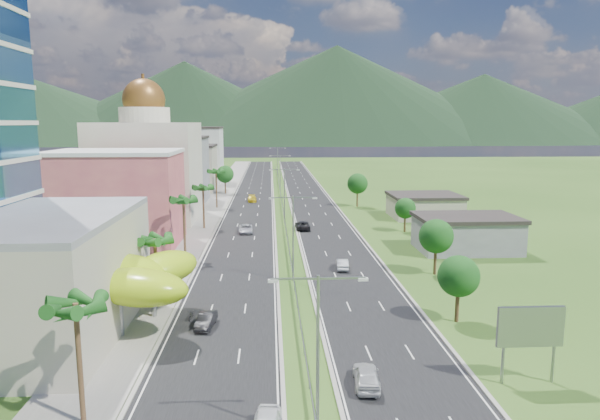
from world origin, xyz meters
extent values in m
plane|color=#2D5119|center=(0.00, 0.00, 0.00)|extent=(500.00, 500.00, 0.00)
cube|color=black|center=(-7.50, 90.00, 0.02)|extent=(11.00, 260.00, 0.04)
cube|color=black|center=(7.50, 90.00, 0.02)|extent=(11.00, 260.00, 0.04)
cube|color=gray|center=(-17.00, 90.00, 0.06)|extent=(7.00, 260.00, 0.12)
cube|color=gray|center=(0.00, 72.00, 0.62)|extent=(0.08, 216.00, 0.28)
cube|color=gray|center=(0.00, 174.00, 0.35)|extent=(0.10, 0.12, 0.70)
cylinder|color=gray|center=(0.00, -25.00, 5.50)|extent=(0.20, 0.20, 11.00)
cube|color=gray|center=(-1.44, -25.00, 10.80)|extent=(2.88, 0.12, 0.12)
cube|color=gray|center=(1.44, -25.00, 10.80)|extent=(2.88, 0.12, 0.12)
cube|color=silver|center=(-2.72, -25.00, 10.70)|extent=(0.60, 0.25, 0.18)
cube|color=silver|center=(2.72, -25.00, 10.70)|extent=(0.60, 0.25, 0.18)
cylinder|color=gray|center=(0.00, 10.00, 5.50)|extent=(0.20, 0.20, 11.00)
cube|color=gray|center=(-1.44, 10.00, 10.80)|extent=(2.88, 0.12, 0.12)
cube|color=gray|center=(1.44, 10.00, 10.80)|extent=(2.88, 0.12, 0.12)
cube|color=silver|center=(-2.72, 10.00, 10.70)|extent=(0.60, 0.25, 0.18)
cube|color=silver|center=(2.72, 10.00, 10.70)|extent=(0.60, 0.25, 0.18)
cylinder|color=gray|center=(0.00, 50.00, 5.50)|extent=(0.20, 0.20, 11.00)
cube|color=gray|center=(-1.44, 50.00, 10.80)|extent=(2.88, 0.12, 0.12)
cube|color=gray|center=(1.44, 50.00, 10.80)|extent=(2.88, 0.12, 0.12)
cube|color=silver|center=(-2.72, 50.00, 10.70)|extent=(0.60, 0.25, 0.18)
cube|color=silver|center=(2.72, 50.00, 10.70)|extent=(0.60, 0.25, 0.18)
cylinder|color=gray|center=(0.00, 95.00, 5.50)|extent=(0.20, 0.20, 11.00)
cube|color=gray|center=(-1.44, 95.00, 10.80)|extent=(2.88, 0.12, 0.12)
cube|color=gray|center=(1.44, 95.00, 10.80)|extent=(2.88, 0.12, 0.12)
cube|color=silver|center=(-2.72, 95.00, 10.70)|extent=(0.60, 0.25, 0.18)
cube|color=silver|center=(2.72, 95.00, 10.70)|extent=(0.60, 0.25, 0.18)
cylinder|color=gray|center=(0.00, 140.00, 5.50)|extent=(0.20, 0.20, 11.00)
cube|color=gray|center=(-1.44, 140.00, 10.80)|extent=(2.88, 0.12, 0.12)
cube|color=gray|center=(1.44, 140.00, 10.80)|extent=(2.88, 0.12, 0.12)
cube|color=silver|center=(-2.72, 140.00, 10.70)|extent=(0.60, 0.25, 0.18)
cube|color=silver|center=(2.72, 140.00, 10.70)|extent=(0.60, 0.25, 0.18)
cylinder|color=gray|center=(-24.00, -2.00, 2.00)|extent=(0.50, 0.50, 4.00)
cylinder|color=gray|center=(-17.00, -7.00, 2.00)|extent=(0.50, 0.50, 4.00)
cylinder|color=gray|center=(-21.00, -10.00, 2.00)|extent=(0.50, 0.50, 4.00)
cylinder|color=gray|center=(-15.00, -2.00, 2.00)|extent=(0.50, 0.50, 4.00)
cube|color=#B44A57|center=(-28.00, 32.00, 7.50)|extent=(20.00, 15.00, 15.00)
cube|color=beige|center=(-28.00, 55.00, 10.00)|extent=(20.00, 20.00, 20.00)
cylinder|color=beige|center=(-28.00, 55.00, 21.50)|extent=(10.00, 10.00, 3.00)
sphere|color=brown|center=(-28.00, 55.00, 24.50)|extent=(8.40, 8.40, 8.40)
cube|color=slate|center=(-27.00, 80.00, 8.00)|extent=(16.00, 15.00, 16.00)
cube|color=#AFA690|center=(-27.00, 102.00, 6.50)|extent=(16.00, 15.00, 13.00)
cube|color=silver|center=(-27.00, 125.00, 9.00)|extent=(16.00, 15.00, 18.00)
cylinder|color=gray|center=(15.00, -18.00, 1.60)|extent=(0.24, 0.24, 3.20)
cylinder|color=gray|center=(19.00, -18.00, 1.60)|extent=(0.24, 0.24, 3.20)
cube|color=#D85919|center=(17.00, -18.00, 4.60)|extent=(5.20, 0.35, 3.20)
cube|color=slate|center=(28.00, 25.00, 2.50)|extent=(15.00, 10.00, 5.00)
cube|color=#AFA690|center=(30.00, 55.00, 2.20)|extent=(14.00, 12.00, 4.40)
cylinder|color=#47301C|center=(-15.50, -22.00, 4.25)|extent=(0.36, 0.36, 8.50)
cylinder|color=#47301C|center=(-15.50, 2.00, 3.75)|extent=(0.36, 0.36, 7.50)
cylinder|color=#47301C|center=(-15.50, 22.00, 4.50)|extent=(0.36, 0.36, 9.00)
cylinder|color=#47301C|center=(-15.50, 45.00, 4.00)|extent=(0.36, 0.36, 8.00)
cylinder|color=#47301C|center=(-15.50, 70.00, 4.40)|extent=(0.36, 0.36, 8.80)
cylinder|color=#47301C|center=(-15.50, 95.00, 2.45)|extent=(0.40, 0.40, 4.90)
sphere|color=#1A5019|center=(-15.50, 95.00, 5.60)|extent=(4.90, 4.90, 4.90)
cylinder|color=#47301C|center=(16.00, -5.00, 2.10)|extent=(0.40, 0.40, 4.20)
sphere|color=#1A5019|center=(16.00, -5.00, 4.80)|extent=(4.20, 4.20, 4.20)
cylinder|color=#47301C|center=(19.00, 12.00, 2.27)|extent=(0.40, 0.40, 4.55)
sphere|color=#1A5019|center=(19.00, 12.00, 5.20)|extent=(4.55, 4.55, 4.55)
cylinder|color=#47301C|center=(22.00, 40.00, 1.92)|extent=(0.40, 0.40, 3.85)
sphere|color=#1A5019|center=(22.00, 40.00, 4.40)|extent=(3.85, 3.85, 3.85)
cylinder|color=#47301C|center=(18.00, 70.00, 2.45)|extent=(0.40, 0.40, 4.90)
sphere|color=#1A5019|center=(18.00, 70.00, 5.60)|extent=(4.90, 4.90, 4.90)
imported|color=black|center=(-9.30, -5.10, 0.74)|extent=(1.99, 4.37, 1.39)
imported|color=#B5B7BD|center=(-7.39, 40.47, 0.78)|extent=(2.66, 5.41, 1.48)
imported|color=gold|center=(-7.49, 79.46, 0.82)|extent=(2.47, 5.48, 1.56)
imported|color=silver|center=(4.42, -17.84, 0.85)|extent=(2.30, 4.89, 1.62)
imported|color=#A5A8AD|center=(7.00, 15.14, 0.77)|extent=(1.88, 4.51, 1.45)
imported|color=black|center=(3.20, 43.08, 0.82)|extent=(2.70, 5.65, 1.55)
imported|color=black|center=(-11.03, -2.85, 0.66)|extent=(0.83, 1.99, 1.23)
camera|label=1|loc=(-2.83, -55.85, 20.07)|focal=32.00mm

